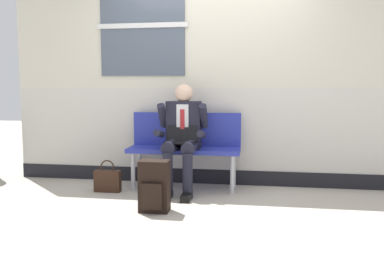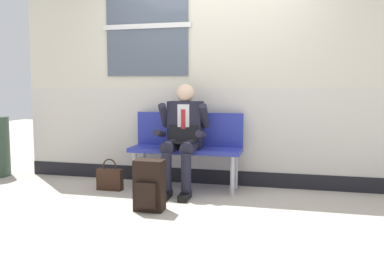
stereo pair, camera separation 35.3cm
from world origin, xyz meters
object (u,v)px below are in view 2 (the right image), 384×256
at_px(backpack, 149,186).
at_px(handbag, 110,179).
at_px(bench_with_person, 187,143).
at_px(person_seated, 183,135).

height_order(backpack, handbag, backpack).
xyz_separation_m(backpack, handbag, (-0.72, 0.63, -0.11)).
distance_m(bench_with_person, backpack, 1.03).
xyz_separation_m(bench_with_person, person_seated, (0.00, -0.20, 0.13)).
bearing_deg(handbag, person_seated, 9.78).
relative_size(backpack, handbag, 1.35).
distance_m(bench_with_person, handbag, 1.00).
height_order(person_seated, handbag, person_seated).
bearing_deg(backpack, person_seated, 80.32).
bearing_deg(backpack, bench_with_person, 82.26).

